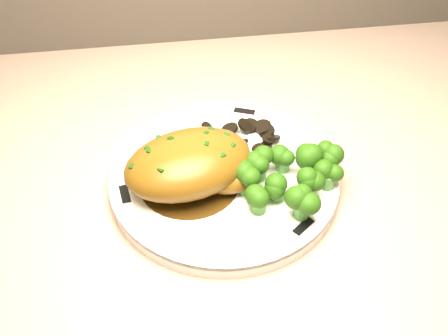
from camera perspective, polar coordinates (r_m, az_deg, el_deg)
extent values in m
cylinder|color=white|center=(0.72, 0.00, -1.11)|extent=(0.36, 0.36, 0.02)
cube|color=black|center=(0.81, 2.09, 5.77)|extent=(0.03, 0.02, 0.00)
cube|color=black|center=(0.70, -10.04, -2.65)|extent=(0.02, 0.03, 0.00)
cube|color=black|center=(0.66, 8.08, -5.91)|extent=(0.03, 0.03, 0.00)
cylinder|color=#39230A|center=(0.71, -3.53, -1.35)|extent=(0.13, 0.13, 0.00)
ellipsoid|color=brown|center=(0.68, -3.65, 0.44)|extent=(0.18, 0.15, 0.06)
ellipsoid|color=brown|center=(0.69, 0.80, -0.68)|extent=(0.09, 0.07, 0.03)
cube|color=#133A0C|center=(0.66, -7.83, 1.14)|extent=(0.01, 0.01, 0.00)
cube|color=#133A0C|center=(0.66, -6.28, 1.85)|extent=(0.01, 0.01, 0.00)
cube|color=#133A0C|center=(0.67, -4.71, 2.41)|extent=(0.01, 0.01, 0.00)
cube|color=#133A0C|center=(0.67, -3.15, 2.85)|extent=(0.01, 0.01, 0.00)
cube|color=#133A0C|center=(0.68, -1.60, 3.16)|extent=(0.01, 0.01, 0.00)
cube|color=#133A0C|center=(0.68, -0.09, 3.31)|extent=(0.01, 0.01, 0.00)
cylinder|color=black|center=(0.76, 4.15, 2.85)|extent=(0.02, 0.02, 0.01)
cylinder|color=black|center=(0.76, 3.97, 3.33)|extent=(0.02, 0.02, 0.01)
cylinder|color=black|center=(0.77, 3.62, 3.77)|extent=(0.02, 0.02, 0.01)
cylinder|color=black|center=(0.77, 3.08, 3.60)|extent=(0.02, 0.02, 0.01)
cylinder|color=black|center=(0.77, 2.46, 3.90)|extent=(0.02, 0.02, 0.01)
cylinder|color=black|center=(0.77, 1.77, 4.10)|extent=(0.02, 0.02, 0.01)
cylinder|color=black|center=(0.77, 1.07, 3.68)|extent=(0.02, 0.02, 0.01)
cylinder|color=black|center=(0.77, 0.42, 3.71)|extent=(0.02, 0.02, 0.00)
cylinder|color=black|center=(0.76, -0.14, 3.67)|extent=(0.03, 0.03, 0.01)
cylinder|color=black|center=(0.76, -0.55, 3.03)|extent=(0.02, 0.03, 0.02)
cylinder|color=black|center=(0.76, -0.79, 2.90)|extent=(0.02, 0.02, 0.01)
cylinder|color=black|center=(0.75, -0.84, 2.75)|extent=(0.02, 0.02, 0.01)
cylinder|color=black|center=(0.75, -0.67, 2.08)|extent=(0.03, 0.03, 0.01)
cylinder|color=black|center=(0.74, -0.31, 1.99)|extent=(0.03, 0.03, 0.01)
cylinder|color=black|center=(0.74, 0.21, 1.96)|extent=(0.03, 0.03, 0.02)
cylinder|color=black|center=(0.74, 0.86, 1.48)|extent=(0.03, 0.03, 0.02)
cylinder|color=black|center=(0.74, 1.58, 1.64)|extent=(0.03, 0.03, 0.01)
cylinder|color=black|center=(0.74, 2.32, 1.88)|extent=(0.03, 0.03, 0.01)
cylinder|color=black|center=(0.74, 2.97, 1.68)|extent=(0.03, 0.03, 0.02)
cylinder|color=black|center=(0.75, 3.54, 2.10)|extent=(0.03, 0.03, 0.01)
cylinder|color=black|center=(0.75, 3.95, 2.57)|extent=(0.03, 0.03, 0.02)
cylinder|color=black|center=(0.76, 4.14, 2.53)|extent=(0.03, 0.03, 0.02)
cylinder|color=#51973F|center=(0.70, 3.61, -0.35)|extent=(0.02, 0.02, 0.02)
sphere|color=#153608|center=(0.69, 3.67, 0.58)|extent=(0.03, 0.03, 0.03)
cylinder|color=#51973F|center=(0.72, 5.99, 0.51)|extent=(0.02, 0.02, 0.02)
sphere|color=#153608|center=(0.71, 6.09, 1.44)|extent=(0.03, 0.03, 0.03)
cylinder|color=#51973F|center=(0.71, 8.80, -0.14)|extent=(0.02, 0.02, 0.02)
sphere|color=#153608|center=(0.70, 8.94, 0.78)|extent=(0.03, 0.03, 0.03)
cylinder|color=#51973F|center=(0.68, 5.52, -2.45)|extent=(0.02, 0.02, 0.02)
sphere|color=#153608|center=(0.67, 5.62, -1.52)|extent=(0.03, 0.03, 0.03)
cylinder|color=#51973F|center=(0.69, 8.69, -2.44)|extent=(0.02, 0.02, 0.02)
sphere|color=#153608|center=(0.67, 8.84, -1.52)|extent=(0.03, 0.03, 0.03)
cylinder|color=#51973F|center=(0.70, 10.49, -1.24)|extent=(0.02, 0.02, 0.02)
sphere|color=#153608|center=(0.69, 10.66, -0.33)|extent=(0.03, 0.03, 0.03)
cylinder|color=#51973F|center=(0.67, 3.54, -3.70)|extent=(0.02, 0.02, 0.02)
sphere|color=#153608|center=(0.65, 3.60, -2.78)|extent=(0.03, 0.03, 0.03)
cylinder|color=#51973F|center=(0.67, 7.91, -4.28)|extent=(0.02, 0.02, 0.02)
sphere|color=#153608|center=(0.65, 8.05, -3.36)|extent=(0.03, 0.03, 0.03)
cylinder|color=#51973F|center=(0.69, 2.17, -1.79)|extent=(0.02, 0.02, 0.02)
sphere|color=#153608|center=(0.67, 2.21, -0.86)|extent=(0.03, 0.03, 0.03)
cylinder|color=#51973F|center=(0.72, 10.75, 0.37)|extent=(0.02, 0.02, 0.02)
sphere|color=#153608|center=(0.71, 10.91, 1.28)|extent=(0.03, 0.03, 0.03)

